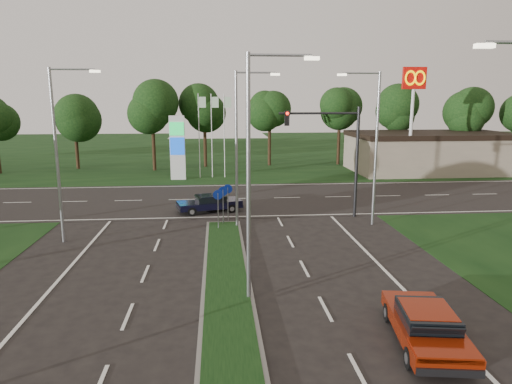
{
  "coord_description": "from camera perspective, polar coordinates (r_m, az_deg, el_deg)",
  "views": [
    {
      "loc": [
        -0.29,
        -10.01,
        7.39
      ],
      "look_at": [
        1.89,
        15.63,
        2.2
      ],
      "focal_mm": 32.0,
      "sensor_mm": 36.0,
      "label": 1
    }
  ],
  "objects": [
    {
      "name": "median_signs",
      "position": [
        27.02,
        -4.14,
        -0.76
      ],
      "size": [
        1.16,
        1.76,
        2.38
      ],
      "color": "gray",
      "rests_on": "ground"
    },
    {
      "name": "verge_far",
      "position": [
        65.43,
        -4.6,
        4.89
      ],
      "size": [
        160.0,
        50.0,
        0.02
      ],
      "primitive_type": "cube",
      "color": "black",
      "rests_on": "ground"
    },
    {
      "name": "red_sedan",
      "position": [
        15.45,
        20.46,
        -15.25
      ],
      "size": [
        2.43,
        4.6,
        1.2
      ],
      "rotation": [
        0.0,
        0.0,
        -0.15
      ],
      "color": "maroon",
      "rests_on": "ground"
    },
    {
      "name": "gas_pylon",
      "position": [
        43.4,
        -9.51,
        5.7
      ],
      "size": [
        5.8,
        1.26,
        8.0
      ],
      "color": "silver",
      "rests_on": "ground"
    },
    {
      "name": "streetlight_left_far",
      "position": [
        25.42,
        -23.31,
        5.26
      ],
      "size": [
        2.53,
        0.22,
        9.0
      ],
      "color": "gray",
      "rests_on": "ground"
    },
    {
      "name": "median_kerb",
      "position": [
        15.82,
        -3.4,
        -16.24
      ],
      "size": [
        2.0,
        26.0,
        0.12
      ],
      "primitive_type": "cube",
      "color": "slate",
      "rests_on": "ground"
    },
    {
      "name": "treeline_far",
      "position": [
        49.95,
        -4.49,
        10.73
      ],
      "size": [
        6.0,
        6.0,
        9.9
      ],
      "color": "black",
      "rests_on": "ground"
    },
    {
      "name": "streetlight_right_far",
      "position": [
        27.65,
        14.43,
        6.25
      ],
      "size": [
        2.53,
        0.22,
        9.0
      ],
      "rotation": [
        0.0,
        0.0,
        3.14
      ],
      "color": "gray",
      "rests_on": "ground"
    },
    {
      "name": "cross_road",
      "position": [
        34.81,
        -4.28,
        -0.89
      ],
      "size": [
        160.0,
        12.0,
        0.02
      ],
      "primitive_type": "cube",
      "color": "black",
      "rests_on": "ground"
    },
    {
      "name": "streetlight_median_near",
      "position": [
        16.23,
        -0.26,
        3.21
      ],
      "size": [
        2.53,
        0.22,
        9.0
      ],
      "color": "gray",
      "rests_on": "ground"
    },
    {
      "name": "navy_sedan",
      "position": [
        30.78,
        -5.81,
        -1.37
      ],
      "size": [
        4.47,
        2.65,
        1.15
      ],
      "rotation": [
        0.0,
        0.0,
        1.81
      ],
      "color": "black",
      "rests_on": "ground"
    },
    {
      "name": "commercial_building",
      "position": [
        51.41,
        20.93,
        4.64
      ],
      "size": [
        16.0,
        9.0,
        4.0
      ],
      "primitive_type": "cube",
      "color": "gray",
      "rests_on": "ground"
    },
    {
      "name": "traffic_signal",
      "position": [
        29.12,
        10.09,
        5.83
      ],
      "size": [
        5.1,
        0.42,
        7.0
      ],
      "color": "black",
      "rests_on": "ground"
    },
    {
      "name": "streetlight_median_far",
      "position": [
        26.15,
        -2.03,
        6.32
      ],
      "size": [
        2.53,
        0.22,
        9.0
      ],
      "color": "gray",
      "rests_on": "ground"
    },
    {
      "name": "mcdonalds_sign",
      "position": [
        45.8,
        19.07,
        11.54
      ],
      "size": [
        2.2,
        0.47,
        10.4
      ],
      "color": "silver",
      "rests_on": "ground"
    }
  ]
}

